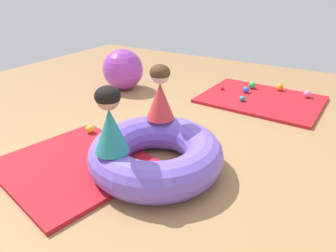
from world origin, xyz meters
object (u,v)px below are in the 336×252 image
Objects in this scene: child_in_red at (160,93)px; play_ball_yellow at (90,129)px; play_ball_blue at (246,90)px; play_ball_green at (252,85)px; play_ball_pink at (308,94)px; exercise_ball_large at (123,70)px; play_ball_teal at (242,99)px; play_ball_red at (222,88)px; child_in_teal at (110,121)px; inflatable_cushion at (156,154)px; play_ball_orange at (280,87)px.

play_ball_yellow is (-0.77, -0.17, -0.49)m from child_in_red.
play_ball_green is at bearing 85.33° from play_ball_blue.
play_ball_yellow is 1.03× the size of play_ball_blue.
play_ball_green reaches higher than play_ball_blue.
play_ball_pink is 1.14× the size of play_ball_blue.
exercise_ball_large is at bearing -158.28° from play_ball_blue.
play_ball_red is (-0.41, 0.30, -0.01)m from play_ball_teal.
child_in_teal is 5.71× the size of play_ball_yellow.
inflatable_cushion is 0.57m from child_in_red.
child_in_red is 5.20× the size of play_ball_green.
inflatable_cushion reaches higher than play_ball_teal.
play_ball_orange is at bearing 16.23° from play_ball_green.
child_in_red reaches higher than play_ball_yellow.
exercise_ball_large is at bearing 135.38° from inflatable_cushion.
play_ball_yellow is at bearing -121.92° from play_ball_teal.
play_ball_teal is 2.03m from play_ball_yellow.
play_ball_yellow is 0.15× the size of exercise_ball_large.
child_in_red is at bearing -96.79° from play_ball_green.
exercise_ball_large is (-1.61, 1.59, 0.14)m from inflatable_cushion.
play_ball_teal is 0.76m from play_ball_orange.
play_ball_red is (-0.12, 2.56, -0.50)m from child_in_teal.
inflatable_cushion is at bearing 35.33° from child_in_red.
play_ball_yellow is at bearing 169.16° from inflatable_cushion.
child_in_red is at bearing 18.60° from child_in_teal.
play_ball_pink is 1.64× the size of play_ball_red.
play_ball_blue is at bearing 64.11° from play_ball_yellow.
play_ball_yellow is at bearing -64.72° from exercise_ball_large.
play_ball_yellow is (-1.02, -2.30, -0.00)m from play_ball_green.
child_in_red is 1.92m from exercise_ball_large.
play_ball_teal reaches higher than play_ball_red.
child_in_teal reaches higher than inflatable_cushion.
play_ball_pink is 2.62m from exercise_ball_large.
play_ball_red is (-0.28, 2.20, -0.09)m from inflatable_cushion.
child_in_red is 5.82× the size of play_ball_blue.
play_ball_yellow is 0.89× the size of play_ball_orange.
play_ball_blue is 0.15× the size of exercise_ball_large.
child_in_red is 1.98m from play_ball_blue.
play_ball_orange is (0.37, 0.11, 0.00)m from play_ball_green.
play_ball_green is 1.62× the size of play_ball_red.
play_ball_blue is (0.34, 0.05, 0.01)m from play_ball_red.
play_ball_yellow reaches higher than play_ball_teal.
child_in_teal is 2.44m from exercise_ball_large.
play_ball_red is (0.67, 2.02, -0.01)m from play_ball_yellow.
child_in_red is 0.93m from play_ball_yellow.
play_ball_pink is 1.11× the size of play_ball_yellow.
child_in_teal is 8.48× the size of play_ball_red.
play_ball_orange is at bearing 80.13° from inflatable_cushion.
inflatable_cushion is 11.63× the size of play_ball_green.
play_ball_green is 0.97× the size of play_ball_orange.
play_ball_green is (0.08, 2.48, -0.07)m from inflatable_cushion.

